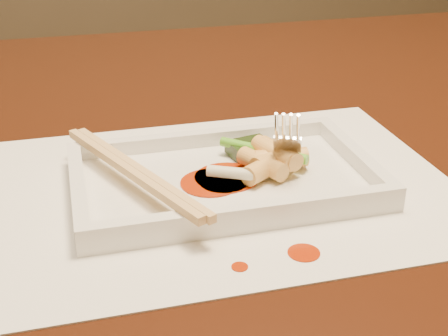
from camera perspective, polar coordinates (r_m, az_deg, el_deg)
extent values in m
cube|color=black|center=(0.66, -5.62, 1.30)|extent=(1.40, 0.90, 0.04)
cylinder|color=black|center=(1.36, 18.95, -3.91)|extent=(0.07, 0.07, 0.71)
cube|color=white|center=(0.55, 0.00, -1.76)|extent=(0.40, 0.30, 0.00)
cylinder|color=#A72704|center=(0.46, 7.31, -7.69)|extent=(0.02, 0.02, 0.00)
cylinder|color=#A72704|center=(0.44, 1.45, -9.02)|extent=(0.01, 0.01, 0.00)
cube|color=white|center=(0.54, 0.00, -1.32)|extent=(0.26, 0.16, 0.01)
cube|color=white|center=(0.60, -1.78, 2.75)|extent=(0.26, 0.01, 0.01)
cube|color=white|center=(0.48, 2.26, -4.14)|extent=(0.26, 0.01, 0.01)
cube|color=white|center=(0.53, -13.20, -1.81)|extent=(0.01, 0.14, 0.01)
cube|color=white|center=(0.58, 11.93, 1.11)|extent=(0.01, 0.14, 0.01)
cube|color=black|center=(0.58, 2.33, 1.85)|extent=(0.04, 0.04, 0.01)
cylinder|color=#EAEACC|center=(0.53, 0.60, -0.43)|extent=(0.04, 0.03, 0.01)
cylinder|color=#449F19|center=(0.57, 3.61, 1.62)|extent=(0.07, 0.06, 0.01)
cube|color=#DDAE6E|center=(0.52, -8.73, -0.27)|extent=(0.09, 0.19, 0.01)
cube|color=#DDAE6E|center=(0.52, -7.86, -0.17)|extent=(0.09, 0.19, 0.01)
cylinder|color=#A72704|center=(0.53, -1.25, -1.36)|extent=(0.05, 0.05, 0.00)
cylinder|color=#A72704|center=(0.54, 0.27, -0.85)|extent=(0.06, 0.06, 0.00)
cylinder|color=#A72704|center=(0.54, -0.02, -1.29)|extent=(0.04, 0.04, 0.00)
cylinder|color=#FAD274|center=(0.55, 4.52, 0.50)|extent=(0.04, 0.03, 0.02)
cylinder|color=#FAD274|center=(0.55, 3.53, 0.38)|extent=(0.04, 0.05, 0.02)
cylinder|color=#FAD274|center=(0.55, 4.65, 1.40)|extent=(0.03, 0.05, 0.02)
cylinder|color=#FAD274|center=(0.56, 5.24, 0.88)|extent=(0.05, 0.02, 0.02)
cylinder|color=#FAD274|center=(0.54, 3.69, -0.02)|extent=(0.05, 0.04, 0.02)
cylinder|color=#FAD274|center=(0.55, 5.06, 1.38)|extent=(0.03, 0.05, 0.02)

